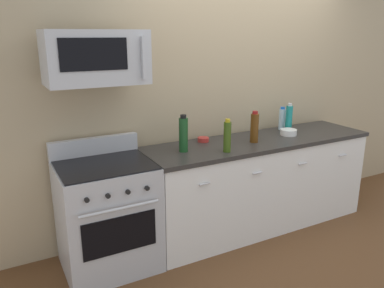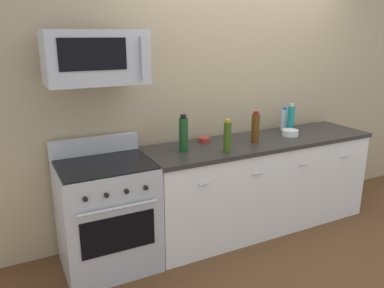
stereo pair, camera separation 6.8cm
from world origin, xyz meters
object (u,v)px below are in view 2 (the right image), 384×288
bottle_water_clear (284,119)px  bottle_sparkling_teal (291,119)px  range_oven (107,214)px  bowl_red_small (204,139)px  bottle_wine_green (183,134)px  bottle_olive_oil (227,137)px  microwave (95,57)px  bottle_wine_amber (255,128)px  bowl_white_ceramic (290,133)px

bottle_water_clear → bottle_sparkling_teal: 0.10m
range_oven → bowl_red_small: 1.15m
bottle_wine_green → bowl_red_small: bearing=31.8°
range_oven → bottle_olive_oil: (1.04, -0.19, 0.59)m
bottle_wine_green → microwave: bearing=176.6°
bowl_red_small → bottle_wine_amber: bearing=-30.6°
bottle_wine_green → bottle_olive_oil: bearing=-29.8°
microwave → bottle_wine_amber: (1.44, -0.10, -0.69)m
bottle_water_clear → bowl_red_small: (-0.99, -0.02, -0.10)m
microwave → bottle_wine_green: bearing=-3.4°
range_oven → bottle_olive_oil: bearing=-10.2°
bottle_wine_green → bottle_sparkling_teal: 1.31m
bowl_red_small → bottle_water_clear: bearing=1.0°
microwave → bowl_red_small: 1.31m
bottle_olive_oil → bottle_wine_amber: size_ratio=0.97×
microwave → bottle_sparkling_teal: (2.02, 0.07, -0.69)m
bottle_wine_green → bottle_wine_amber: size_ratio=1.09×
bottle_sparkling_teal → bottle_wine_amber: 0.60m
range_oven → bottle_olive_oil: bottle_olive_oil is taller
bottle_wine_green → bowl_white_ceramic: 1.21m
range_oven → bowl_red_small: size_ratio=9.80×
bottle_sparkling_teal → bottle_wine_amber: size_ratio=1.00×
bottle_wine_green → bottle_wine_amber: 0.73m
range_oven → bottle_wine_green: 0.94m
bottle_olive_oil → bottle_wine_amber: (0.40, 0.14, 0.00)m
bowl_white_ceramic → bowl_red_small: 0.91m
range_oven → microwave: bearing=89.7°
range_oven → bottle_water_clear: bearing=6.0°
range_oven → bottle_water_clear: 2.10m
bottle_sparkling_teal → bowl_red_small: 1.00m
bottle_wine_amber → bowl_red_small: bearing=149.4°
range_oven → bottle_wine_amber: (1.44, -0.05, 0.59)m
microwave → bowl_white_ceramic: bearing=-1.5°
bowl_red_small → bottle_sparkling_teal: bearing=-4.7°
range_oven → bottle_sparkling_teal: (2.02, 0.11, 0.59)m
bowl_white_ceramic → bowl_red_small: bowl_white_ceramic is taller
bottle_wine_green → bottle_wine_amber: bearing=-4.2°
bottle_wine_green → bowl_red_small: 0.39m
microwave → range_oven: bearing=-90.3°
bottle_wine_green → bottle_wine_amber: bottle_wine_green is taller
range_oven → bowl_white_ceramic: 1.98m
bottle_sparkling_teal → bottle_wine_green: bearing=-175.1°
bottle_wine_green → bottle_sparkling_teal: size_ratio=1.09×
bottle_sparkling_teal → bottle_wine_amber: same height
bowl_white_ceramic → bowl_red_small: (-0.89, 0.20, -0.01)m
microwave → bowl_red_small: bearing=8.4°
bottle_olive_oil → bowl_red_small: size_ratio=2.70×
microwave → bottle_olive_oil: microwave is taller
bottle_wine_amber → bowl_white_ceramic: (0.47, 0.05, -0.11)m
bottle_wine_green → range_oven: bearing=-179.8°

